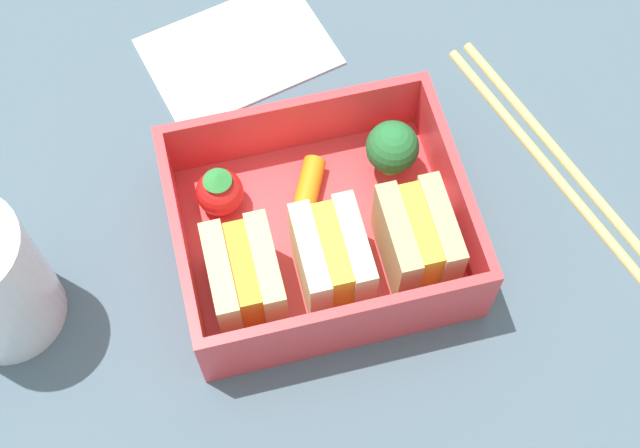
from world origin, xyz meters
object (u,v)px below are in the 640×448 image
(broccoli_floret, at_px, (392,148))
(folded_napkin, at_px, (238,51))
(sandwich_left, at_px, (417,240))
(sandwich_center, at_px, (245,278))
(chopstick_pair, at_px, (557,161))
(strawberry_far_left, at_px, (220,191))
(sandwich_center_left, at_px, (332,259))
(carrot_stick_far_left, at_px, (303,189))

(broccoli_floret, bearing_deg, folded_napkin, -58.40)
(broccoli_floret, bearing_deg, sandwich_left, 86.96)
(sandwich_center, bearing_deg, sandwich_left, 180.00)
(sandwich_left, distance_m, chopstick_pair, 0.13)
(sandwich_center, height_order, strawberry_far_left, sandwich_center)
(chopstick_pair, xyz_separation_m, folded_napkin, (0.19, -0.14, -0.00))
(sandwich_left, xyz_separation_m, broccoli_floret, (-0.00, -0.06, -0.00))
(sandwich_left, bearing_deg, broccoli_floret, -93.04)
(strawberry_far_left, bearing_deg, sandwich_center, 92.70)
(sandwich_center_left, height_order, strawberry_far_left, sandwich_center_left)
(sandwich_left, xyz_separation_m, sandwich_center, (0.10, 0.00, 0.00))
(sandwich_center, distance_m, strawberry_far_left, 0.07)
(broccoli_floret, relative_size, folded_napkin, 0.33)
(broccoli_floret, xyz_separation_m, carrot_stick_far_left, (0.06, 0.01, -0.02))
(sandwich_left, height_order, folded_napkin, sandwich_left)
(carrot_stick_far_left, bearing_deg, sandwich_center_left, 93.48)
(broccoli_floret, height_order, folded_napkin, broccoli_floret)
(carrot_stick_far_left, xyz_separation_m, folded_napkin, (0.02, -0.13, -0.02))
(sandwich_center, bearing_deg, chopstick_pair, -167.73)
(strawberry_far_left, bearing_deg, chopstick_pair, 175.52)
(sandwich_center, relative_size, strawberry_far_left, 1.59)
(broccoli_floret, xyz_separation_m, strawberry_far_left, (0.11, -0.00, -0.01))
(sandwich_center, xyz_separation_m, carrot_stick_far_left, (-0.05, -0.06, -0.02))
(sandwich_center, distance_m, folded_napkin, 0.19)
(sandwich_left, xyz_separation_m, strawberry_far_left, (0.11, -0.06, -0.01))
(chopstick_pair, bearing_deg, carrot_stick_far_left, -3.86)
(broccoli_floret, relative_size, chopstick_pair, 0.19)
(sandwich_center, bearing_deg, sandwich_center_left, 180.00)
(carrot_stick_far_left, distance_m, chopstick_pair, 0.17)
(broccoli_floret, bearing_deg, sandwich_center, 31.12)
(chopstick_pair, distance_m, folded_napkin, 0.23)
(sandwich_center, height_order, chopstick_pair, sandwich_center)
(sandwich_center_left, distance_m, broccoli_floret, 0.08)
(sandwich_center_left, distance_m, folded_napkin, 0.19)
(chopstick_pair, bearing_deg, folded_napkin, -36.96)
(sandwich_center_left, xyz_separation_m, folded_napkin, (0.02, -0.19, -0.03))
(sandwich_center_left, height_order, folded_napkin, sandwich_center_left)
(strawberry_far_left, height_order, folded_napkin, strawberry_far_left)
(sandwich_left, height_order, strawberry_far_left, sandwich_left)
(broccoli_floret, bearing_deg, strawberry_far_left, -0.02)
(carrot_stick_far_left, distance_m, strawberry_far_left, 0.05)
(sandwich_center_left, bearing_deg, folded_napkin, -83.79)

